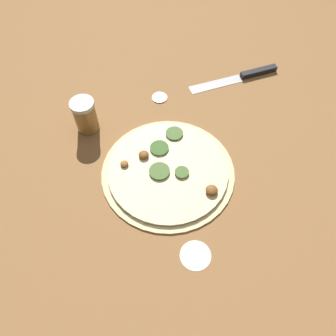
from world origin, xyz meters
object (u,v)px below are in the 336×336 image
object	(u,v)px
spice_jar	(85,116)
knife	(248,75)
pizza	(168,170)
loose_cap	(160,97)

from	to	relation	value
spice_jar	knife	bearing A→B (deg)	67.40
knife	spice_jar	bearing A→B (deg)	4.78
pizza	knife	xyz separation A→B (m)	(-0.07, 0.45, -0.00)
knife	loose_cap	size ratio (longest dim) A/B	6.09
knife	spice_jar	distance (m)	0.54
spice_jar	loose_cap	world-z (taller)	spice_jar
knife	loose_cap	world-z (taller)	knife
pizza	spice_jar	xyz separation A→B (m)	(-0.27, -0.05, 0.04)
knife	loose_cap	xyz separation A→B (m)	(-0.14, -0.27, -0.00)
pizza	spice_jar	size ratio (longest dim) A/B	3.43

